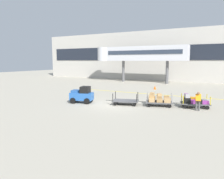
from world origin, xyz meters
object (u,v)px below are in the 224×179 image
baggage_cart_middle (159,100)px  baggage_cart_tail (194,101)px  baggage_cart_lead (125,101)px  baggage_handler (198,100)px  safety_cone_near (155,87)px  baggage_tug (82,95)px  safety_cone_far (85,95)px

baggage_cart_middle → baggage_cart_tail: size_ratio=1.00×
baggage_cart_middle → baggage_cart_tail: baggage_cart_tail is taller
baggage_cart_lead → baggage_handler: 6.15m
baggage_cart_middle → baggage_cart_tail: (2.83, 0.83, -0.02)m
baggage_cart_middle → safety_cone_near: size_ratio=5.60×
baggage_tug → safety_cone_far: bearing=121.8°
baggage_tug → baggage_cart_lead: 4.18m
baggage_tug → baggage_cart_tail: bearing=17.0°
baggage_tug → baggage_cart_tail: (9.63, 2.94, -0.21)m
baggage_cart_lead → safety_cone_far: (-5.63, 1.44, -0.07)m
baggage_cart_lead → baggage_handler: bearing=5.5°
baggage_handler → safety_cone_far: (-11.72, 0.86, -0.59)m
baggage_cart_lead → safety_cone_far: 5.81m
baggage_cart_lead → safety_cone_near: (-0.78, 11.35, -0.07)m
baggage_cart_tail → safety_cone_far: (-11.29, -0.28, -0.27)m
baggage_handler → baggage_cart_middle: bearing=174.7°
baggage_tug → baggage_handler: size_ratio=1.49×
baggage_tug → baggage_handler: bearing=10.2°
baggage_tug → baggage_handler: baggage_tug is taller
baggage_cart_tail → safety_cone_near: baggage_cart_tail is taller
safety_cone_near → baggage_cart_tail: bearing=-56.2°
baggage_handler → safety_cone_far: size_ratio=2.84×
baggage_cart_middle → baggage_handler: bearing=-5.3°
baggage_handler → safety_cone_near: bearing=122.6°
baggage_tug → baggage_cart_tail: baggage_tug is taller
baggage_cart_lead → baggage_handler: size_ratio=1.97×
baggage_cart_middle → safety_cone_near: (-3.62, 10.46, -0.28)m
safety_cone_far → baggage_cart_lead: bearing=-14.4°
baggage_handler → baggage_cart_tail: bearing=111.0°
baggage_cart_middle → baggage_handler: baggage_handler is taller
baggage_tug → baggage_cart_middle: size_ratio=0.76×
baggage_cart_lead → safety_cone_far: size_ratio=5.60×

